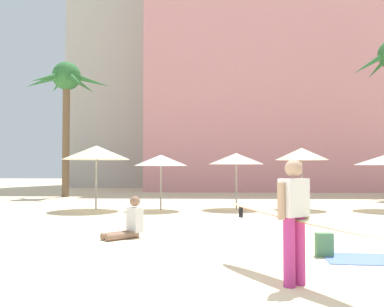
% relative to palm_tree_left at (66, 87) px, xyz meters
% --- Properties ---
extents(ground, '(120.00, 120.00, 0.00)m').
position_rel_palm_tree_left_xyz_m(ground, '(7.83, -18.46, -6.18)').
color(ground, beige).
extents(hotel_pink, '(22.13, 11.02, 17.13)m').
position_rel_palm_tree_left_xyz_m(hotel_pink, '(14.67, 10.33, 2.38)').
color(hotel_pink, pink).
rests_on(hotel_pink, ground).
extents(hotel_tower_gray, '(13.25, 10.74, 30.74)m').
position_rel_palm_tree_left_xyz_m(hotel_tower_gray, '(2.68, 16.53, 9.19)').
color(hotel_tower_gray, '#BCB7AD').
rests_on(hotel_tower_gray, ground).
extents(palm_tree_left, '(4.80, 4.40, 7.61)m').
position_rel_palm_tree_left_xyz_m(palm_tree_left, '(0.00, 0.00, 0.00)').
color(palm_tree_left, brown).
rests_on(palm_tree_left, ground).
extents(cafe_umbrella_0, '(2.17, 2.17, 2.20)m').
position_rel_palm_tree_left_xyz_m(cafe_umbrella_0, '(9.11, -6.78, -4.21)').
color(cafe_umbrella_0, gray).
rests_on(cafe_umbrella_0, ground).
extents(cafe_umbrella_4, '(2.05, 2.05, 2.12)m').
position_rel_palm_tree_left_xyz_m(cafe_umbrella_4, '(6.20, -7.31, -4.28)').
color(cafe_umbrella_4, gray).
rests_on(cafe_umbrella_4, ground).
extents(cafe_umbrella_5, '(2.58, 2.58, 2.47)m').
position_rel_palm_tree_left_xyz_m(cafe_umbrella_5, '(3.73, -7.43, -3.98)').
color(cafe_umbrella_5, gray).
rests_on(cafe_umbrella_5, ground).
extents(cafe_umbrella_6, '(2.08, 2.08, 2.40)m').
position_rel_palm_tree_left_xyz_m(cafe_umbrella_6, '(11.66, -6.76, -4.03)').
color(cafe_umbrella_6, gray).
rests_on(cafe_umbrella_6, ground).
extents(beach_towel, '(1.60, 1.12, 0.01)m').
position_rel_palm_tree_left_xyz_m(beach_towel, '(10.85, -15.92, -6.18)').
color(beach_towel, '#6684E0').
rests_on(beach_towel, ground).
extents(backpack, '(0.30, 0.24, 0.42)m').
position_rel_palm_tree_left_xyz_m(backpack, '(10.14, -15.67, -5.98)').
color(backpack, '#4F8354').
rests_on(backpack, ground).
extents(person_far_left, '(0.92, 0.90, 0.95)m').
position_rel_palm_tree_left_xyz_m(person_far_left, '(6.21, -13.77, -5.85)').
color(person_far_left, '#936B51').
rests_on(person_far_left, ground).
extents(person_mid_center, '(1.86, 2.85, 1.72)m').
position_rel_palm_tree_left_xyz_m(person_mid_center, '(9.21, -17.53, -5.26)').
color(person_mid_center, '#B7337F').
rests_on(person_mid_center, ground).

